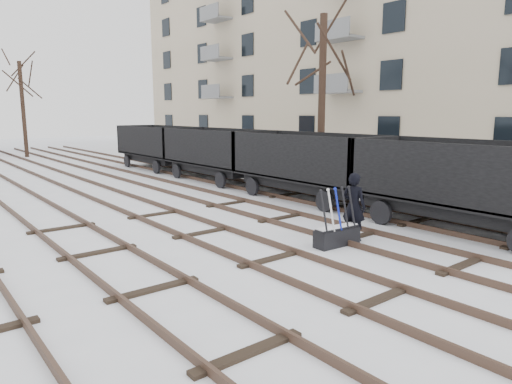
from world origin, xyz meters
The scene contains 11 objects.
ground centered at (0.00, 0.00, 0.00)m, with size 120.00×120.00×0.00m, color white.
tracks centered at (0.00, 13.67, 0.07)m, with size 13.90×52.00×0.16m.
apartment_block centered at (19.95, 14.00, 8.05)m, with size 10.12×45.00×16.10m.
ground_frame centered at (2.07, -0.15, 0.28)m, with size 1.32×0.48×1.49m.
worker centered at (2.82, -0.05, 0.92)m, with size 0.67×0.44×1.83m, color black.
freight_wagon_a centered at (6.00, -1.49, 0.99)m, with size 2.54×6.35×2.59m.
freight_wagon_b centered at (6.00, 4.91, 0.99)m, with size 2.54×6.35×2.59m.
freight_wagon_c centered at (6.00, 11.31, 0.99)m, with size 2.54×6.35×2.59m.
freight_wagon_d centered at (6.00, 17.71, 0.99)m, with size 2.54×6.35×2.59m.
tree_near centered at (7.34, 5.48, 3.64)m, with size 0.30×0.30×7.27m, color black.
tree_far_right centered at (1.44, 30.93, 3.60)m, with size 0.30×0.30×7.21m, color black.
Camera 1 is at (-6.63, -7.74, 3.38)m, focal length 32.00 mm.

